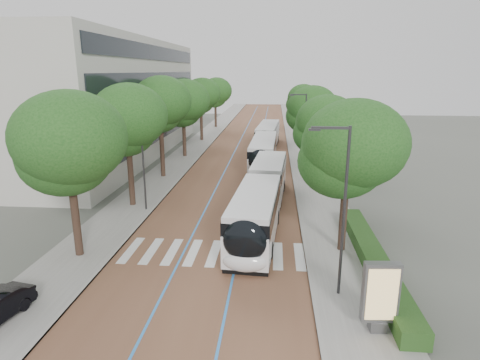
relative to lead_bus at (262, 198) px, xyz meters
name	(u,v)px	position (x,y,z in m)	size (l,w,h in m)	color
ground	(208,261)	(-2.80, -6.82, -1.63)	(160.00, 160.00, 0.00)	#51544C
road	(250,141)	(-2.80, 33.18, -1.62)	(11.00, 140.00, 0.02)	brown
sidewalk_left	(202,140)	(-10.30, 33.18, -1.57)	(4.00, 140.00, 0.12)	gray
sidewalk_right	(300,142)	(4.70, 33.18, -1.57)	(4.00, 140.00, 0.12)	gray
kerb_left	(214,140)	(-8.40, 33.18, -1.57)	(0.20, 140.00, 0.14)	gray
kerb_right	(287,141)	(2.80, 33.18, -1.57)	(0.20, 140.00, 0.14)	gray
zebra_crossing	(214,253)	(-2.60, -5.82, -1.60)	(10.55, 3.60, 0.01)	silver
lane_line_left	(240,141)	(-4.40, 33.18, -1.60)	(0.12, 126.00, 0.01)	#2A7CD5
lane_line_right	(261,141)	(-1.20, 33.18, -1.60)	(0.12, 126.00, 0.01)	#2A7CD5
office_building	(87,99)	(-22.28, 21.18, 5.37)	(18.11, 40.00, 14.00)	#A4A398
hedge	(373,259)	(6.30, -6.82, -1.11)	(1.20, 14.00, 0.80)	#1D4016
streetlight_near	(341,199)	(3.82, -9.82, 3.19)	(1.82, 0.20, 8.00)	#323234
streetlight_far	(303,126)	(3.82, 15.18, 3.19)	(1.82, 0.20, 8.00)	#323234
lamp_post_left	(143,158)	(-8.90, 1.18, 2.49)	(0.14, 0.14, 8.00)	#323234
trees_left	(175,107)	(-10.30, 17.28, 4.84)	(6.01, 60.83, 9.40)	black
trees_right	(316,119)	(4.90, 13.27, 4.11)	(5.90, 47.37, 8.40)	black
lead_bus	(262,198)	(0.00, 0.00, 0.00)	(3.80, 18.53, 3.20)	black
bus_queued_0	(263,154)	(-0.37, 15.80, 0.00)	(2.86, 12.46, 3.20)	silver
bus_queued_1	(268,136)	(-0.13, 28.26, 0.00)	(3.29, 12.53, 3.20)	silver
ad_panel	(380,296)	(5.15, -12.56, 0.07)	(1.47, 0.60, 3.01)	#59595B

